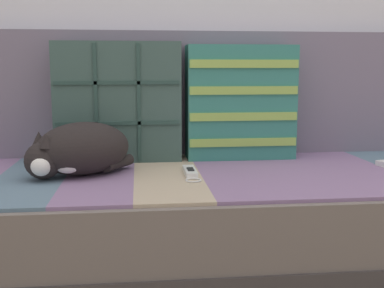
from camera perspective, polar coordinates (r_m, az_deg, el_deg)
name	(u,v)px	position (r m, az deg, el deg)	size (l,w,h in m)	color
couch	(229,225)	(1.66, 4.35, -9.57)	(2.02, 0.85, 0.38)	#3D3838
sofa_backrest	(213,93)	(1.93, 2.53, 6.07)	(1.98, 0.14, 0.47)	slate
throw_pillow_quilted	(118,102)	(1.77, -8.73, 4.95)	(0.45, 0.14, 0.43)	#38514C
throw_pillow_striped	(240,102)	(1.80, 5.73, 4.94)	(0.40, 0.14, 0.42)	#337A70
sleeping_cat	(78,150)	(1.55, -13.38, -0.75)	(0.36, 0.32, 0.17)	black
game_remote_far	(190,172)	(1.52, -0.20, -3.38)	(0.05, 0.19, 0.02)	white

